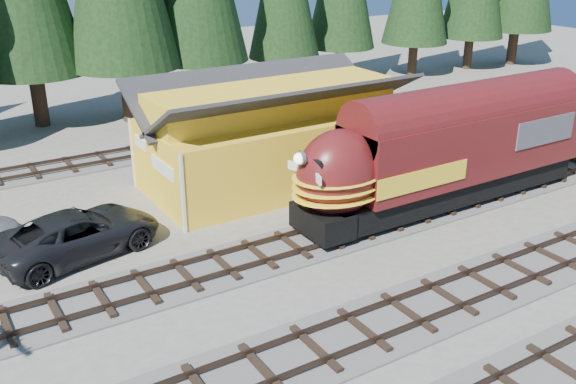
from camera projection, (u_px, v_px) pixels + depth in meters
ground at (421, 271)px, 23.36m from camera, size 120.00×120.00×0.00m
track_siding at (517, 183)px, 31.37m from camera, size 68.00×3.20×0.33m
track_spur at (30, 173)px, 32.61m from camera, size 32.00×3.20×0.33m
depot at (273, 124)px, 30.50m from camera, size 12.80×7.00×5.30m
locomotive at (439, 156)px, 27.78m from camera, size 15.18×3.02×4.13m
pickup_truck_a at (78, 234)px, 24.23m from camera, size 6.78×4.20×1.75m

